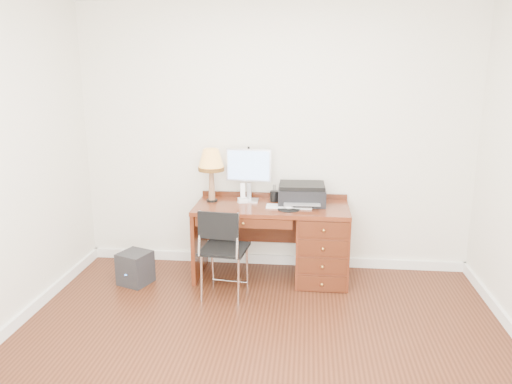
# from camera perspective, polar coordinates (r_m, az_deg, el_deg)

# --- Properties ---
(ground) EXTENTS (4.00, 4.00, 0.00)m
(ground) POSITION_cam_1_polar(r_m,az_deg,el_deg) (3.90, 0.11, -17.93)
(ground) COLOR #36180C
(ground) RESTS_ON ground
(room_shell) EXTENTS (4.00, 4.00, 4.00)m
(room_shell) POSITION_cam_1_polar(r_m,az_deg,el_deg) (4.42, 0.97, -13.04)
(room_shell) COLOR silver
(room_shell) RESTS_ON ground
(desk) EXTENTS (1.50, 0.67, 0.75)m
(desk) POSITION_cam_1_polar(r_m,az_deg,el_deg) (4.97, 5.50, -5.37)
(desk) COLOR #5E2513
(desk) RESTS_ON ground
(monitor) EXTENTS (0.46, 0.16, 0.53)m
(monitor) POSITION_cam_1_polar(r_m,az_deg,el_deg) (4.99, -0.87, 2.75)
(monitor) COLOR silver
(monitor) RESTS_ON desk
(keyboard) EXTENTS (0.44, 0.13, 0.02)m
(keyboard) POSITION_cam_1_polar(r_m,az_deg,el_deg) (4.82, 3.80, -1.67)
(keyboard) COLOR white
(keyboard) RESTS_ON desk
(mouse_pad) EXTENTS (0.21, 0.21, 0.04)m
(mouse_pad) POSITION_cam_1_polar(r_m,az_deg,el_deg) (4.74, 3.77, -1.88)
(mouse_pad) COLOR black
(mouse_pad) RESTS_ON desk
(printer) EXTENTS (0.47, 0.37, 0.20)m
(printer) POSITION_cam_1_polar(r_m,az_deg,el_deg) (4.94, 5.25, -0.21)
(printer) COLOR black
(printer) RESTS_ON desk
(leg_lamp) EXTENTS (0.26, 0.26, 0.53)m
(leg_lamp) POSITION_cam_1_polar(r_m,az_deg,el_deg) (4.95, -5.14, 3.29)
(leg_lamp) COLOR black
(leg_lamp) RESTS_ON desk
(phone) EXTENTS (0.11, 0.11, 0.19)m
(phone) POSITION_cam_1_polar(r_m,az_deg,el_deg) (4.98, -1.53, -0.53)
(phone) COLOR white
(phone) RESTS_ON desk
(pen_cup) EXTENTS (0.09, 0.09, 0.11)m
(pen_cup) POSITION_cam_1_polar(r_m,az_deg,el_deg) (5.01, 2.09, -0.49)
(pen_cup) COLOR black
(pen_cup) RESTS_ON desk
(chair) EXTENTS (0.44, 0.44, 0.86)m
(chair) POSITION_cam_1_polar(r_m,az_deg,el_deg) (4.51, -3.77, -6.01)
(chair) COLOR black
(chair) RESTS_ON ground
(equipment_box) EXTENTS (0.35, 0.35, 0.32)m
(equipment_box) POSITION_cam_1_polar(r_m,az_deg,el_deg) (5.07, -13.63, -8.42)
(equipment_box) COLOR black
(equipment_box) RESTS_ON ground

